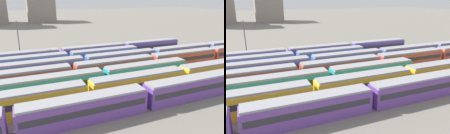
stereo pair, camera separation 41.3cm
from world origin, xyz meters
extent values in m
cube|color=#6B429E|center=(18.55, 0.00, 1.70)|extent=(18.00, 3.00, 3.40)
cube|color=#2D2D33|center=(18.55, 0.00, 2.11)|extent=(17.20, 3.06, 0.90)
cube|color=#939399|center=(18.55, 0.00, 3.57)|extent=(17.60, 2.70, 0.35)
cube|color=#6B429E|center=(37.45, 0.00, 1.70)|extent=(18.00, 3.00, 3.40)
cube|color=#2D2D33|center=(37.45, 0.00, 2.11)|extent=(17.20, 3.06, 0.90)
cube|color=#939399|center=(37.45, 0.00, 3.57)|extent=(17.60, 2.70, 0.35)
cube|color=yellow|center=(11.15, 5.20, 1.70)|extent=(18.00, 3.00, 3.40)
cube|color=#2D2D33|center=(11.15, 5.20, 2.11)|extent=(17.20, 3.06, 0.90)
cube|color=#939399|center=(11.15, 5.20, 3.57)|extent=(17.60, 2.70, 0.35)
cube|color=yellow|center=(30.05, 5.20, 1.70)|extent=(18.00, 3.00, 3.40)
cube|color=#2D2D33|center=(30.05, 5.20, 2.11)|extent=(17.20, 3.06, 0.90)
cube|color=#939399|center=(30.05, 5.20, 3.57)|extent=(17.60, 2.70, 0.35)
cube|color=yellow|center=(48.95, 5.20, 1.70)|extent=(18.00, 3.00, 3.40)
cube|color=#2D2D33|center=(48.95, 5.20, 2.11)|extent=(17.20, 3.06, 0.90)
cube|color=#939399|center=(48.95, 5.20, 3.57)|extent=(17.60, 2.70, 0.35)
cube|color=teal|center=(15.93, 10.40, 1.70)|extent=(18.00, 3.00, 3.40)
cube|color=#2D2D33|center=(15.93, 10.40, 2.11)|extent=(17.20, 3.06, 0.90)
cube|color=#939399|center=(15.93, 10.40, 3.57)|extent=(17.60, 2.70, 0.35)
cube|color=teal|center=(34.83, 10.40, 1.70)|extent=(18.00, 3.00, 3.40)
cube|color=#2D2D33|center=(34.83, 10.40, 2.11)|extent=(17.20, 3.06, 0.90)
cube|color=#939399|center=(34.83, 10.40, 3.57)|extent=(17.60, 2.70, 0.35)
cube|color=#BC4C38|center=(11.31, 15.60, 1.70)|extent=(18.00, 3.00, 3.40)
cube|color=#2D2D33|center=(11.31, 15.60, 2.11)|extent=(17.20, 3.06, 0.90)
cube|color=#939399|center=(11.31, 15.60, 3.57)|extent=(17.60, 2.70, 0.35)
cube|color=#BC4C38|center=(30.21, 15.60, 1.70)|extent=(18.00, 3.00, 3.40)
cube|color=#2D2D33|center=(30.21, 15.60, 2.11)|extent=(17.20, 3.06, 0.90)
cube|color=#939399|center=(30.21, 15.60, 3.57)|extent=(17.60, 2.70, 0.35)
cube|color=#BC4C38|center=(49.11, 15.60, 1.70)|extent=(18.00, 3.00, 3.40)
cube|color=#2D2D33|center=(49.11, 15.60, 2.11)|extent=(17.20, 3.06, 0.90)
cube|color=#939399|center=(49.11, 15.60, 3.57)|extent=(17.60, 2.70, 0.35)
cube|color=#4C70BC|center=(15.39, 20.80, 1.70)|extent=(18.00, 3.00, 3.40)
cube|color=#2D2D33|center=(15.39, 20.80, 2.11)|extent=(17.20, 3.06, 0.90)
cube|color=#939399|center=(15.39, 20.80, 3.57)|extent=(17.60, 2.70, 0.35)
cube|color=#4C70BC|center=(34.29, 20.80, 1.70)|extent=(18.00, 3.00, 3.40)
cube|color=#2D2D33|center=(34.29, 20.80, 2.11)|extent=(17.20, 3.06, 0.90)
cube|color=#939399|center=(34.29, 20.80, 3.57)|extent=(17.60, 2.70, 0.35)
cube|color=#4C70BC|center=(53.19, 20.80, 1.70)|extent=(18.00, 3.00, 3.40)
cube|color=#2D2D33|center=(53.19, 20.80, 2.11)|extent=(17.20, 3.06, 0.90)
cube|color=#939399|center=(53.19, 20.80, 3.57)|extent=(17.60, 2.70, 0.35)
cube|color=#4C70BC|center=(13.08, 26.00, 1.70)|extent=(18.00, 3.00, 3.40)
cube|color=#2D2D33|center=(13.08, 26.00, 2.11)|extent=(17.20, 3.06, 0.90)
cube|color=#939399|center=(13.08, 26.00, 3.57)|extent=(17.60, 2.70, 0.35)
cube|color=#4C70BC|center=(31.98, 26.00, 1.70)|extent=(18.00, 3.00, 3.40)
cube|color=#2D2D33|center=(31.98, 26.00, 2.11)|extent=(17.20, 3.06, 0.90)
cube|color=#939399|center=(31.98, 26.00, 3.57)|extent=(17.60, 2.70, 0.35)
cube|color=#6B429E|center=(11.95, 31.20, 1.70)|extent=(18.00, 3.00, 3.40)
cube|color=#2D2D33|center=(11.95, 31.20, 2.11)|extent=(17.20, 3.06, 0.90)
cube|color=#939399|center=(11.95, 31.20, 3.57)|extent=(17.60, 2.70, 0.35)
cube|color=#6B429E|center=(30.85, 31.20, 1.70)|extent=(18.00, 3.00, 3.40)
cube|color=#2D2D33|center=(30.85, 31.20, 2.11)|extent=(17.20, 3.06, 0.90)
cube|color=#939399|center=(30.85, 31.20, 3.57)|extent=(17.60, 2.70, 0.35)
cube|color=#6B429E|center=(49.75, 31.20, 1.70)|extent=(18.00, 3.00, 3.40)
cube|color=#2D2D33|center=(49.75, 31.20, 2.11)|extent=(17.20, 3.06, 0.90)
cube|color=#939399|center=(49.75, 31.20, 3.57)|extent=(17.60, 2.70, 0.35)
cylinder|color=#4C4C51|center=(11.62, 34.33, 5.49)|extent=(0.24, 0.24, 10.99)
cube|color=#47474C|center=(11.62, 34.33, 10.39)|extent=(0.16, 3.20, 0.16)
cube|color=gray|center=(29.83, 141.59, 10.22)|extent=(18.18, 17.90, 20.43)
camera|label=1|loc=(10.90, -26.46, 16.38)|focal=35.61mm
camera|label=2|loc=(11.28, -26.62, 16.38)|focal=35.61mm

